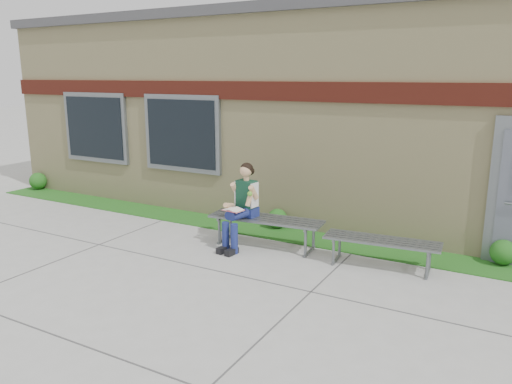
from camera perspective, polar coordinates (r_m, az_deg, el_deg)
The scene contains 9 objects.
ground at distance 7.00m, azimuth -3.06°, elevation -11.17°, with size 80.00×80.00×0.00m, color #9E9E99.
grass_strip at distance 9.15m, azimuth 5.66°, elevation -5.19°, with size 16.00×0.80×0.02m, color #205115.
school_building at distance 11.90m, azimuth 12.52°, elevation 9.12°, with size 16.20×6.22×4.20m.
bench_left at distance 8.56m, azimuth 1.14°, elevation -3.71°, with size 2.01×0.72×0.51m.
bench_right at distance 7.89m, azimuth 14.15°, elevation -5.98°, with size 1.78×0.64×0.45m.
girl at distance 8.45m, azimuth -1.65°, elevation -1.34°, with size 0.50×0.87×1.45m.
shrub_west at distance 14.00m, azimuth -23.65°, elevation 1.16°, with size 0.43×0.43×0.43m, color #205115.
shrub_mid at distance 9.59m, azimuth 2.45°, elevation -3.04°, with size 0.38×0.38×0.38m, color #205115.
shrub_east at distance 8.66m, azimuth 26.42°, elevation -6.19°, with size 0.39×0.39×0.39m, color #205115.
Camera 1 is at (3.42, -5.38, 2.89)m, focal length 35.00 mm.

